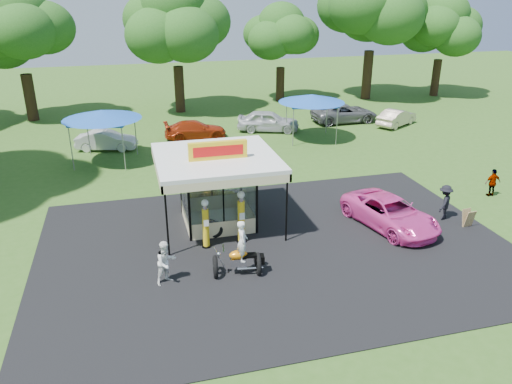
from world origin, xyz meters
TOP-DOWN VIEW (x-y plane):
  - ground at (0.00, 0.00)m, footprint 120.00×120.00m
  - asphalt_apron at (0.00, 2.00)m, footprint 20.00×14.00m
  - gas_station_kiosk at (-2.00, 4.99)m, footprint 5.40×5.40m
  - gas_pump_left at (-2.92, 2.80)m, footprint 0.42×0.42m
  - gas_pump_right at (-1.36, 2.87)m, footprint 0.45×0.45m
  - motorcycle at (-1.99, 0.32)m, footprint 2.06×1.17m
  - spare_tires at (-2.51, 3.70)m, footprint 1.03×0.72m
  - a_frame_sign at (9.17, 1.63)m, footprint 0.50×0.47m
  - kiosk_car at (-2.00, 7.20)m, footprint 2.82×1.13m
  - pink_sedan at (5.66, 2.60)m, footprint 3.45×5.46m
  - spectator_west at (-4.82, 0.44)m, footprint 1.06×0.98m
  - spectator_east_a at (8.59, 2.71)m, footprint 1.27×1.22m
  - spectator_east_b at (12.77, 4.56)m, footprint 0.90×0.39m
  - bg_car_a at (-7.21, 18.32)m, footprint 4.26×2.34m
  - bg_car_b at (-0.92, 19.54)m, footprint 4.51×1.85m
  - bg_car_c at (4.82, 20.09)m, footprint 5.08×3.30m
  - bg_car_d at (11.68, 21.18)m, footprint 5.51×2.66m
  - bg_car_e at (15.26, 19.02)m, footprint 4.21×3.35m
  - tent_west at (-7.19, 15.63)m, footprint 4.83×4.83m
  - tent_east at (7.18, 17.15)m, footprint 4.74×4.74m
  - oak_far_b at (-13.31, 28.47)m, footprint 8.87×8.87m
  - oak_far_c at (-0.97, 28.38)m, footprint 9.59×9.59m
  - oak_far_d at (9.03, 30.50)m, footprint 7.53×7.53m
  - oak_far_e at (17.66, 29.35)m, footprint 10.86×10.86m
  - oak_far_f at (25.15, 28.93)m, footprint 8.18×8.18m

SIDE VIEW (x-z plane):
  - ground at x=0.00m, z-range 0.00..0.00m
  - asphalt_apron at x=0.00m, z-range 0.00..0.04m
  - spare_tires at x=-2.51m, z-range -0.01..0.84m
  - a_frame_sign at x=9.17m, z-range 0.01..0.86m
  - kiosk_car at x=-2.00m, z-range 0.00..0.96m
  - bg_car_b at x=-0.92m, z-range 0.00..1.31m
  - bg_car_a at x=-7.21m, z-range 0.00..1.33m
  - bg_car_e at x=15.26m, z-range 0.00..1.34m
  - pink_sedan at x=5.66m, z-range 0.00..1.40m
  - bg_car_d at x=11.68m, z-range 0.00..1.51m
  - spectator_east_b at x=12.77m, z-range 0.00..1.52m
  - bg_car_c at x=4.82m, z-range 0.00..1.61m
  - spectator_east_a at x=8.59m, z-range 0.00..1.73m
  - spectator_west at x=-4.82m, z-range 0.00..1.73m
  - motorcycle at x=-1.99m, z-range -0.26..2.11m
  - gas_pump_left at x=-2.92m, z-range -0.05..2.19m
  - gas_pump_right at x=-1.36m, z-range -0.05..2.37m
  - gas_station_kiosk at x=-2.00m, z-range -0.31..3.87m
  - tent_east at x=7.18m, z-range 1.34..4.65m
  - tent_west at x=-7.19m, z-range 1.37..4.75m
  - oak_far_d at x=9.03m, z-range 1.23..10.19m
  - oak_far_f at x=25.15m, z-range 1.40..11.25m
  - oak_far_b at x=-13.31m, z-range 1.46..12.04m
  - oak_far_c at x=-0.97m, z-range 1.52..12.83m
  - oak_far_e at x=17.66m, z-range 1.79..14.72m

